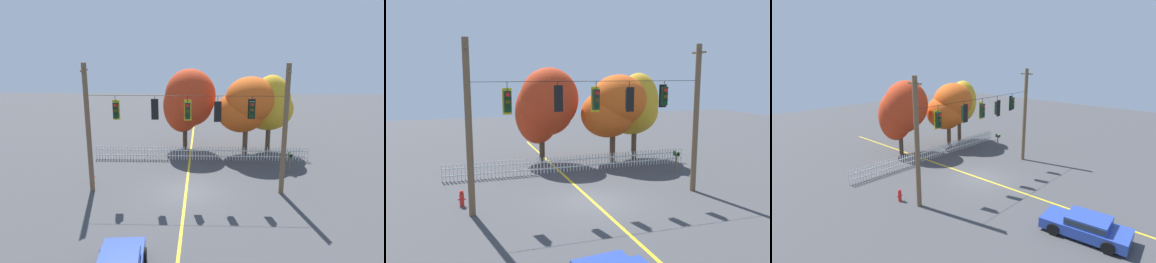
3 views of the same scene
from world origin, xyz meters
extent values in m
plane|color=#424244|center=(0.00, 0.00, 0.00)|extent=(80.00, 80.00, 0.00)
cube|color=gold|center=(0.00, 0.00, 0.00)|extent=(0.16, 36.00, 0.01)
cylinder|color=brown|center=(-5.90, 0.00, 3.99)|extent=(0.30, 0.30, 7.98)
cylinder|color=brown|center=(5.90, 0.00, 3.99)|extent=(0.30, 0.30, 7.98)
cube|color=brown|center=(-5.90, 0.00, 7.53)|extent=(0.10, 1.10, 0.10)
cube|color=brown|center=(5.90, 0.00, 7.53)|extent=(0.10, 1.10, 0.10)
cylinder|color=black|center=(0.00, 0.00, 6.07)|extent=(11.60, 0.02, 0.02)
cylinder|color=black|center=(-4.17, 0.00, 5.86)|extent=(0.03, 0.03, 0.40)
cube|color=yellow|center=(-4.17, 0.13, 5.17)|extent=(0.43, 0.02, 1.21)
cube|color=black|center=(-4.17, 0.00, 5.17)|extent=(0.30, 0.24, 0.98)
cylinder|color=red|center=(-4.17, -0.14, 5.50)|extent=(0.20, 0.03, 0.20)
cube|color=black|center=(-4.17, -0.18, 5.61)|extent=(0.22, 0.12, 0.06)
cylinder|color=#463B09|center=(-4.17, -0.14, 5.17)|extent=(0.20, 0.03, 0.20)
cube|color=black|center=(-4.17, -0.18, 5.29)|extent=(0.22, 0.12, 0.06)
cylinder|color=#073513|center=(-4.17, -0.14, 4.85)|extent=(0.20, 0.03, 0.20)
cube|color=black|center=(-4.17, -0.18, 4.96)|extent=(0.22, 0.12, 0.06)
cylinder|color=black|center=(-1.81, 0.00, 5.92)|extent=(0.03, 0.03, 0.29)
cube|color=black|center=(-1.81, -0.13, 5.27)|extent=(0.43, 0.02, 1.25)
cube|color=black|center=(-1.81, 0.00, 5.27)|extent=(0.30, 0.24, 1.01)
cylinder|color=red|center=(-1.81, 0.14, 5.61)|extent=(0.20, 0.03, 0.20)
cube|color=black|center=(-1.81, 0.18, 5.72)|extent=(0.22, 0.12, 0.06)
cylinder|color=#463B09|center=(-1.81, 0.14, 5.27)|extent=(0.20, 0.03, 0.20)
cube|color=black|center=(-1.81, 0.18, 5.39)|extent=(0.22, 0.12, 0.06)
cylinder|color=#073513|center=(-1.81, 0.14, 4.94)|extent=(0.20, 0.03, 0.20)
cube|color=black|center=(-1.81, 0.18, 5.05)|extent=(0.22, 0.12, 0.06)
cylinder|color=black|center=(0.12, 0.00, 5.87)|extent=(0.03, 0.03, 0.38)
cube|color=yellow|center=(0.12, 0.13, 5.18)|extent=(0.43, 0.02, 1.24)
cube|color=#1E3323|center=(0.12, 0.00, 5.18)|extent=(0.30, 0.24, 1.00)
cylinder|color=red|center=(0.12, -0.14, 5.51)|extent=(0.20, 0.03, 0.20)
cube|color=#1E3323|center=(0.12, -0.18, 5.63)|extent=(0.22, 0.12, 0.06)
cylinder|color=#463B09|center=(0.12, -0.14, 5.18)|extent=(0.20, 0.03, 0.20)
cube|color=#1E3323|center=(0.12, -0.18, 5.29)|extent=(0.22, 0.12, 0.06)
cylinder|color=#073513|center=(0.12, -0.14, 4.84)|extent=(0.20, 0.03, 0.20)
cube|color=#1E3323|center=(0.12, -0.18, 4.96)|extent=(0.22, 0.12, 0.06)
cylinder|color=black|center=(1.89, 0.00, 5.86)|extent=(0.03, 0.03, 0.42)
cube|color=black|center=(1.89, -0.13, 5.15)|extent=(0.43, 0.02, 1.23)
cube|color=black|center=(1.89, 0.00, 5.15)|extent=(0.30, 0.24, 0.99)
cylinder|color=red|center=(1.89, 0.14, 5.48)|extent=(0.20, 0.03, 0.20)
cube|color=black|center=(1.89, 0.18, 5.60)|extent=(0.22, 0.12, 0.06)
cylinder|color=#463B09|center=(1.89, 0.14, 5.15)|extent=(0.20, 0.03, 0.20)
cube|color=black|center=(1.89, 0.18, 5.27)|extent=(0.22, 0.12, 0.06)
cylinder|color=#073513|center=(1.89, 0.14, 4.82)|extent=(0.20, 0.03, 0.20)
cube|color=black|center=(1.89, 0.18, 4.94)|extent=(0.22, 0.12, 0.06)
cylinder|color=black|center=(3.89, 0.00, 5.91)|extent=(0.03, 0.03, 0.31)
cube|color=black|center=(3.89, 0.13, 5.28)|extent=(0.43, 0.02, 1.19)
cube|color=black|center=(3.89, 0.00, 5.28)|extent=(0.30, 0.24, 0.96)
cylinder|color=red|center=(3.89, -0.14, 5.60)|extent=(0.20, 0.03, 0.20)
cube|color=black|center=(3.89, -0.18, 5.71)|extent=(0.22, 0.12, 0.06)
cylinder|color=#463B09|center=(3.89, -0.14, 5.28)|extent=(0.20, 0.03, 0.20)
cube|color=black|center=(3.89, -0.18, 5.39)|extent=(0.22, 0.12, 0.06)
cylinder|color=#073513|center=(3.89, -0.14, 4.96)|extent=(0.20, 0.03, 0.20)
cube|color=black|center=(3.89, -0.18, 5.07)|extent=(0.22, 0.12, 0.06)
cube|color=silver|center=(-7.36, 6.08, 0.54)|extent=(0.06, 0.04, 1.07)
cube|color=silver|center=(-7.14, 6.08, 0.54)|extent=(0.06, 0.04, 1.07)
cube|color=silver|center=(-6.92, 6.08, 0.54)|extent=(0.06, 0.04, 1.07)
cube|color=silver|center=(-6.69, 6.08, 0.54)|extent=(0.06, 0.04, 1.07)
cube|color=silver|center=(-6.47, 6.08, 0.54)|extent=(0.06, 0.04, 1.07)
cube|color=silver|center=(-6.25, 6.08, 0.54)|extent=(0.06, 0.04, 1.07)
cube|color=silver|center=(-6.02, 6.08, 0.54)|extent=(0.06, 0.04, 1.07)
cube|color=silver|center=(-5.80, 6.08, 0.54)|extent=(0.06, 0.04, 1.07)
cube|color=silver|center=(-5.58, 6.08, 0.54)|extent=(0.06, 0.04, 1.07)
cube|color=silver|center=(-5.35, 6.08, 0.54)|extent=(0.06, 0.04, 1.07)
cube|color=silver|center=(-5.13, 6.08, 0.54)|extent=(0.06, 0.04, 1.07)
cube|color=silver|center=(-4.91, 6.08, 0.54)|extent=(0.06, 0.04, 1.07)
cube|color=silver|center=(-4.69, 6.08, 0.54)|extent=(0.06, 0.04, 1.07)
cube|color=silver|center=(-4.46, 6.08, 0.54)|extent=(0.06, 0.04, 1.07)
cube|color=silver|center=(-4.24, 6.08, 0.54)|extent=(0.06, 0.04, 1.07)
cube|color=silver|center=(-4.02, 6.08, 0.54)|extent=(0.06, 0.04, 1.07)
cube|color=silver|center=(-3.79, 6.08, 0.54)|extent=(0.06, 0.04, 1.07)
cube|color=silver|center=(-3.57, 6.08, 0.54)|extent=(0.06, 0.04, 1.07)
cube|color=silver|center=(-3.35, 6.08, 0.54)|extent=(0.06, 0.04, 1.07)
cube|color=silver|center=(-3.12, 6.08, 0.54)|extent=(0.06, 0.04, 1.07)
cube|color=silver|center=(-2.90, 6.08, 0.54)|extent=(0.06, 0.04, 1.07)
cube|color=silver|center=(-2.68, 6.08, 0.54)|extent=(0.06, 0.04, 1.07)
cube|color=silver|center=(-2.45, 6.08, 0.54)|extent=(0.06, 0.04, 1.07)
cube|color=silver|center=(-2.23, 6.08, 0.54)|extent=(0.06, 0.04, 1.07)
cube|color=silver|center=(-2.01, 6.08, 0.54)|extent=(0.06, 0.04, 1.07)
cube|color=silver|center=(-1.78, 6.08, 0.54)|extent=(0.06, 0.04, 1.07)
cube|color=silver|center=(-1.56, 6.08, 0.54)|extent=(0.06, 0.04, 1.07)
cube|color=silver|center=(-1.34, 6.08, 0.54)|extent=(0.06, 0.04, 1.07)
cube|color=silver|center=(-1.11, 6.08, 0.54)|extent=(0.06, 0.04, 1.07)
cube|color=silver|center=(-0.89, 6.08, 0.54)|extent=(0.06, 0.04, 1.07)
cube|color=silver|center=(-0.67, 6.08, 0.54)|extent=(0.06, 0.04, 1.07)
cube|color=silver|center=(-0.44, 6.08, 0.54)|extent=(0.06, 0.04, 1.07)
cube|color=silver|center=(-0.22, 6.08, 0.54)|extent=(0.06, 0.04, 1.07)
cube|color=silver|center=(0.00, 6.08, 0.54)|extent=(0.06, 0.04, 1.07)
cube|color=silver|center=(0.23, 6.08, 0.54)|extent=(0.06, 0.04, 1.07)
cube|color=silver|center=(0.45, 6.08, 0.54)|extent=(0.06, 0.04, 1.07)
cube|color=silver|center=(0.67, 6.08, 0.54)|extent=(0.06, 0.04, 1.07)
cube|color=silver|center=(0.90, 6.08, 0.54)|extent=(0.06, 0.04, 1.07)
cube|color=silver|center=(1.12, 6.08, 0.54)|extent=(0.06, 0.04, 1.07)
cube|color=silver|center=(1.34, 6.08, 0.54)|extent=(0.06, 0.04, 1.07)
cube|color=silver|center=(1.57, 6.08, 0.54)|extent=(0.06, 0.04, 1.07)
cube|color=silver|center=(1.79, 6.08, 0.54)|extent=(0.06, 0.04, 1.07)
cube|color=silver|center=(2.01, 6.08, 0.54)|extent=(0.06, 0.04, 1.07)
cube|color=silver|center=(2.24, 6.08, 0.54)|extent=(0.06, 0.04, 1.07)
cube|color=silver|center=(2.46, 6.08, 0.54)|extent=(0.06, 0.04, 1.07)
cube|color=silver|center=(2.68, 6.08, 0.54)|extent=(0.06, 0.04, 1.07)
cube|color=silver|center=(2.90, 6.08, 0.54)|extent=(0.06, 0.04, 1.07)
cube|color=silver|center=(3.13, 6.08, 0.54)|extent=(0.06, 0.04, 1.07)
cube|color=silver|center=(3.35, 6.08, 0.54)|extent=(0.06, 0.04, 1.07)
cube|color=silver|center=(3.57, 6.08, 0.54)|extent=(0.06, 0.04, 1.07)
cube|color=silver|center=(3.80, 6.08, 0.54)|extent=(0.06, 0.04, 1.07)
cube|color=silver|center=(4.02, 6.08, 0.54)|extent=(0.06, 0.04, 1.07)
cube|color=silver|center=(4.24, 6.08, 0.54)|extent=(0.06, 0.04, 1.07)
cube|color=silver|center=(4.47, 6.08, 0.54)|extent=(0.06, 0.04, 1.07)
cube|color=silver|center=(4.69, 6.08, 0.54)|extent=(0.06, 0.04, 1.07)
cube|color=silver|center=(4.91, 6.08, 0.54)|extent=(0.06, 0.04, 1.07)
cube|color=silver|center=(5.14, 6.08, 0.54)|extent=(0.06, 0.04, 1.07)
cube|color=silver|center=(5.36, 6.08, 0.54)|extent=(0.06, 0.04, 1.07)
cube|color=silver|center=(5.58, 6.08, 0.54)|extent=(0.06, 0.04, 1.07)
cube|color=silver|center=(5.81, 6.08, 0.54)|extent=(0.06, 0.04, 1.07)
cube|color=silver|center=(6.03, 6.08, 0.54)|extent=(0.06, 0.04, 1.07)
cube|color=silver|center=(6.25, 6.08, 0.54)|extent=(0.06, 0.04, 1.07)
cube|color=silver|center=(6.48, 6.08, 0.54)|extent=(0.06, 0.04, 1.07)
cube|color=silver|center=(6.70, 6.08, 0.54)|extent=(0.06, 0.04, 1.07)
cube|color=silver|center=(6.92, 6.08, 0.54)|extent=(0.06, 0.04, 1.07)
cube|color=silver|center=(7.15, 6.08, 0.54)|extent=(0.06, 0.04, 1.07)
cube|color=silver|center=(7.37, 6.08, 0.54)|extent=(0.06, 0.04, 1.07)
cube|color=silver|center=(7.59, 6.08, 0.54)|extent=(0.06, 0.04, 1.07)
cube|color=silver|center=(7.82, 6.08, 0.54)|extent=(0.06, 0.04, 1.07)
cube|color=silver|center=(8.04, 6.08, 0.54)|extent=(0.06, 0.04, 1.07)
cube|color=silver|center=(8.26, 6.08, 0.54)|extent=(0.06, 0.04, 1.07)
cube|color=silver|center=(8.49, 6.08, 0.54)|extent=(0.06, 0.04, 1.07)
cube|color=silver|center=(8.71, 6.08, 0.54)|extent=(0.06, 0.04, 1.07)
cube|color=silver|center=(8.93, 6.08, 0.54)|extent=(0.06, 0.04, 1.07)
cube|color=silver|center=(9.16, 6.08, 0.54)|extent=(0.06, 0.04, 1.07)
cube|color=silver|center=(0.90, 6.11, 0.32)|extent=(16.52, 0.03, 0.08)
cube|color=silver|center=(0.90, 6.11, 0.77)|extent=(16.52, 0.03, 0.08)
cylinder|color=#473828|center=(-0.53, 9.19, 1.15)|extent=(0.39, 0.39, 2.31)
ellipsoid|color=red|center=(-0.76, 9.46, 3.68)|extent=(3.26, 2.72, 4.58)
ellipsoid|color=red|center=(-0.08, 9.28, 3.85)|extent=(3.80, 3.40, 3.70)
ellipsoid|color=red|center=(-0.05, 8.77, 4.64)|extent=(4.19, 3.59, 4.47)
cylinder|color=brown|center=(4.49, 7.92, 1.33)|extent=(0.41, 0.41, 2.67)
ellipsoid|color=#DB5619|center=(4.10, 7.96, 3.55)|extent=(3.95, 3.63, 3.44)
ellipsoid|color=#DB5619|center=(4.72, 8.24, 4.11)|extent=(3.32, 3.03, 3.58)
ellipsoid|color=#DB5619|center=(4.79, 7.58, 4.60)|extent=(4.05, 3.70, 3.57)
cylinder|color=brown|center=(6.41, 8.27, 1.35)|extent=(0.38, 0.38, 2.69)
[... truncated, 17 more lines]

